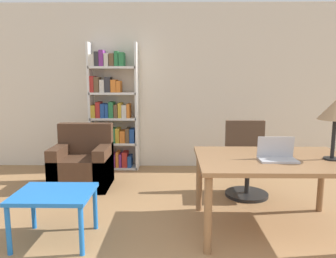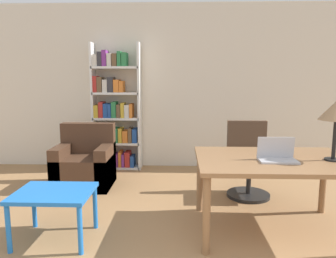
{
  "view_description": "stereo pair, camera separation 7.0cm",
  "coord_description": "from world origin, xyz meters",
  "px_view_note": "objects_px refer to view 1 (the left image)",
  "views": [
    {
      "loc": [
        -0.06,
        -0.98,
        1.51
      ],
      "look_at": [
        -0.11,
        2.33,
        0.99
      ],
      "focal_mm": 35.0,
      "sensor_mm": 36.0,
      "label": 1
    },
    {
      "loc": [
        0.01,
        -0.98,
        1.51
      ],
      "look_at": [
        -0.11,
        2.33,
        0.99
      ],
      "focal_mm": 35.0,
      "sensor_mm": 36.0,
      "label": 2
    }
  ],
  "objects_px": {
    "armchair": "(83,165)",
    "table_lamp": "(336,111)",
    "laptop": "(277,155)",
    "side_table_blue": "(54,199)",
    "bookshelf": "(112,113)",
    "desk": "(274,166)",
    "office_chair": "(246,162)"
  },
  "relations": [
    {
      "from": "armchair",
      "to": "table_lamp",
      "type": "bearing_deg",
      "value": -25.97
    },
    {
      "from": "laptop",
      "to": "side_table_blue",
      "type": "height_order",
      "value": "laptop"
    },
    {
      "from": "table_lamp",
      "to": "bookshelf",
      "type": "height_order",
      "value": "bookshelf"
    },
    {
      "from": "laptop",
      "to": "table_lamp",
      "type": "bearing_deg",
      "value": 4.08
    },
    {
      "from": "desk",
      "to": "side_table_blue",
      "type": "relative_size",
      "value": 2.15
    },
    {
      "from": "table_lamp",
      "to": "bookshelf",
      "type": "bearing_deg",
      "value": 138.03
    },
    {
      "from": "office_chair",
      "to": "bookshelf",
      "type": "distance_m",
      "value": 2.35
    },
    {
      "from": "office_chair",
      "to": "armchair",
      "type": "height_order",
      "value": "office_chair"
    },
    {
      "from": "table_lamp",
      "to": "bookshelf",
      "type": "xyz_separation_m",
      "value": [
        -2.52,
        2.26,
        -0.27
      ]
    },
    {
      "from": "armchair",
      "to": "bookshelf",
      "type": "distance_m",
      "value": 1.14
    },
    {
      "from": "desk",
      "to": "armchair",
      "type": "relative_size",
      "value": 1.74
    },
    {
      "from": "desk",
      "to": "armchair",
      "type": "distance_m",
      "value": 2.62
    },
    {
      "from": "laptop",
      "to": "desk",
      "type": "bearing_deg",
      "value": 86.72
    },
    {
      "from": "laptop",
      "to": "armchair",
      "type": "bearing_deg",
      "value": 148.19
    },
    {
      "from": "desk",
      "to": "bookshelf",
      "type": "height_order",
      "value": "bookshelf"
    },
    {
      "from": "table_lamp",
      "to": "side_table_blue",
      "type": "height_order",
      "value": "table_lamp"
    },
    {
      "from": "desk",
      "to": "armchair",
      "type": "bearing_deg",
      "value": 149.94
    },
    {
      "from": "side_table_blue",
      "to": "bookshelf",
      "type": "distance_m",
      "value": 2.53
    },
    {
      "from": "laptop",
      "to": "office_chair",
      "type": "height_order",
      "value": "laptop"
    },
    {
      "from": "office_chair",
      "to": "bookshelf",
      "type": "xyz_separation_m",
      "value": [
        -1.95,
        1.2,
        0.5
      ]
    },
    {
      "from": "desk",
      "to": "bookshelf",
      "type": "distance_m",
      "value": 2.99
    },
    {
      "from": "laptop",
      "to": "side_table_blue",
      "type": "distance_m",
      "value": 2.11
    },
    {
      "from": "laptop",
      "to": "office_chair",
      "type": "distance_m",
      "value": 1.16
    },
    {
      "from": "side_table_blue",
      "to": "armchair",
      "type": "xyz_separation_m",
      "value": [
        -0.17,
        1.56,
        -0.12
      ]
    },
    {
      "from": "table_lamp",
      "to": "armchair",
      "type": "relative_size",
      "value": 0.66
    },
    {
      "from": "bookshelf",
      "to": "table_lamp",
      "type": "bearing_deg",
      "value": -41.97
    },
    {
      "from": "armchair",
      "to": "bookshelf",
      "type": "bearing_deg",
      "value": 74.44
    },
    {
      "from": "desk",
      "to": "bookshelf",
      "type": "bearing_deg",
      "value": 131.95
    },
    {
      "from": "office_chair",
      "to": "side_table_blue",
      "type": "bearing_deg",
      "value": -147.99
    },
    {
      "from": "side_table_blue",
      "to": "laptop",
      "type": "bearing_deg",
      "value": 4.8
    },
    {
      "from": "office_chair",
      "to": "desk",
      "type": "bearing_deg",
      "value": -88.04
    },
    {
      "from": "desk",
      "to": "side_table_blue",
      "type": "height_order",
      "value": "desk"
    }
  ]
}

